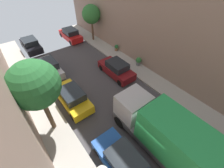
% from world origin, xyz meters
% --- Properties ---
extents(ground, '(32.00, 32.00, 0.00)m').
position_xyz_m(ground, '(0.00, 0.00, 0.00)').
color(ground, '#423F42').
extents(sidewalk_right, '(2.00, 44.00, 0.15)m').
position_xyz_m(sidewalk_right, '(5.00, 0.00, 0.07)').
color(sidewalk_right, '#A8A399').
rests_on(sidewalk_right, ground).
extents(parked_car_left_2, '(1.78, 4.20, 1.57)m').
position_xyz_m(parked_car_left_2, '(-2.70, -0.07, 0.72)').
color(parked_car_left_2, '#194799').
rests_on(parked_car_left_2, ground).
extents(parked_car_left_3, '(1.78, 4.20, 1.57)m').
position_xyz_m(parked_car_left_3, '(-2.70, 6.39, 0.72)').
color(parked_car_left_3, gold).
rests_on(parked_car_left_3, ground).
extents(parked_car_left_4, '(1.78, 4.20, 1.57)m').
position_xyz_m(parked_car_left_4, '(-2.70, 11.69, 0.72)').
color(parked_car_left_4, silver).
rests_on(parked_car_left_4, ground).
extents(parked_car_left_5, '(1.78, 4.20, 1.57)m').
position_xyz_m(parked_car_left_5, '(-2.70, 17.95, 0.72)').
color(parked_car_left_5, black).
rests_on(parked_car_left_5, ground).
extents(parked_car_right_3, '(1.78, 4.20, 1.57)m').
position_xyz_m(parked_car_right_3, '(2.70, 7.21, 0.72)').
color(parked_car_right_3, maroon).
rests_on(parked_car_right_3, ground).
extents(parked_car_right_4, '(1.78, 4.20, 1.57)m').
position_xyz_m(parked_car_right_4, '(2.70, 17.60, 0.72)').
color(parked_car_right_4, red).
rests_on(parked_car_right_4, ground).
extents(delivery_truck, '(2.26, 6.60, 3.38)m').
position_xyz_m(delivery_truck, '(0.00, -0.50, 1.79)').
color(delivery_truck, '#4C4C51').
rests_on(delivery_truck, ground).
extents(street_tree_0, '(2.88, 2.88, 5.63)m').
position_xyz_m(street_tree_0, '(-4.92, 5.12, 4.30)').
color(street_tree_0, brown).
rests_on(street_tree_0, sidewalk_left).
extents(street_tree_1, '(2.37, 2.37, 4.64)m').
position_xyz_m(street_tree_1, '(5.08, 15.37, 3.57)').
color(street_tree_1, brown).
rests_on(street_tree_1, sidewalk_right).
extents(potted_plant_0, '(0.48, 0.48, 0.77)m').
position_xyz_m(potted_plant_0, '(5.71, 10.90, 0.58)').
color(potted_plant_0, brown).
rests_on(potted_plant_0, sidewalk_right).
extents(potted_plant_2, '(0.52, 0.52, 0.81)m').
position_xyz_m(potted_plant_2, '(-5.64, 10.19, 0.59)').
color(potted_plant_2, brown).
rests_on(potted_plant_2, sidewalk_left).
extents(potted_plant_3, '(0.62, 0.62, 0.95)m').
position_xyz_m(potted_plant_3, '(5.59, 6.90, 0.69)').
color(potted_plant_3, slate).
rests_on(potted_plant_3, sidewalk_right).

